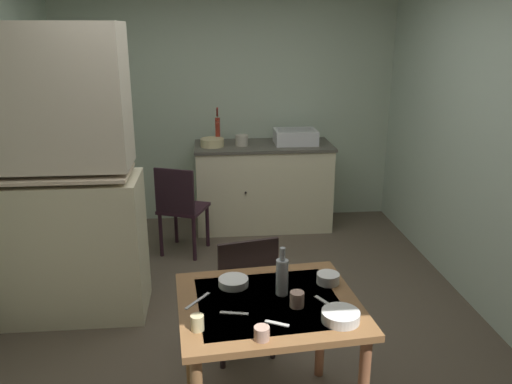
# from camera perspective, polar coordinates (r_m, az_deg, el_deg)

# --- Properties ---
(ground_plane) EXTENTS (5.40, 5.40, 0.00)m
(ground_plane) POSITION_cam_1_polar(r_m,az_deg,el_deg) (3.97, -1.44, -13.86)
(ground_plane) COLOR brown
(wall_back) EXTENTS (3.71, 0.10, 2.70)m
(wall_back) POSITION_cam_1_polar(r_m,az_deg,el_deg) (5.67, -3.12, 10.35)
(wall_back) COLOR #B4C5AD
(wall_back) RESTS_ON ground
(wall_right) EXTENTS (0.10, 4.50, 2.70)m
(wall_right) POSITION_cam_1_polar(r_m,az_deg,el_deg) (4.02, 25.90, 5.49)
(wall_right) COLOR #B1C3B0
(wall_right) RESTS_ON ground
(hutch_cabinet) EXTENTS (1.05, 0.54, 2.13)m
(hutch_cabinet) POSITION_cam_1_polar(r_m,az_deg,el_deg) (3.90, -20.57, 0.43)
(hutch_cabinet) COLOR beige
(hutch_cabinet) RESTS_ON ground
(counter_cabinet) EXTENTS (1.45, 0.64, 0.92)m
(counter_cabinet) POSITION_cam_1_polar(r_m,az_deg,el_deg) (5.52, 0.81, 0.71)
(counter_cabinet) COLOR beige
(counter_cabinet) RESTS_ON ground
(sink_basin) EXTENTS (0.44, 0.34, 0.15)m
(sink_basin) POSITION_cam_1_polar(r_m,az_deg,el_deg) (5.44, 4.42, 6.19)
(sink_basin) COLOR silver
(sink_basin) RESTS_ON counter_cabinet
(hand_pump) EXTENTS (0.05, 0.27, 0.39)m
(hand_pump) POSITION_cam_1_polar(r_m,az_deg,el_deg) (5.39, -4.30, 7.08)
(hand_pump) COLOR maroon
(hand_pump) RESTS_ON counter_cabinet
(mixing_bowl_counter) EXTENTS (0.24, 0.24, 0.08)m
(mixing_bowl_counter) POSITION_cam_1_polar(r_m,az_deg,el_deg) (5.32, -4.91, 5.52)
(mixing_bowl_counter) COLOR beige
(mixing_bowl_counter) RESTS_ON counter_cabinet
(stoneware_crock) EXTENTS (0.13, 0.13, 0.11)m
(stoneware_crock) POSITION_cam_1_polar(r_m,az_deg,el_deg) (5.34, -1.60, 5.79)
(stoneware_crock) COLOR beige
(stoneware_crock) RESTS_ON counter_cabinet
(dining_table) EXTENTS (0.99, 0.87, 0.75)m
(dining_table) POSITION_cam_1_polar(r_m,az_deg,el_deg) (2.73, 1.41, -14.11)
(dining_table) COLOR brown
(dining_table) RESTS_ON ground
(chair_far_side) EXTENTS (0.48, 0.48, 0.87)m
(chair_far_side) POSITION_cam_1_polar(r_m,az_deg,el_deg) (3.36, -1.46, -10.99)
(chair_far_side) COLOR #2B1F21
(chair_far_side) RESTS_ON ground
(chair_by_counter) EXTENTS (0.52, 0.52, 0.88)m
(chair_by_counter) POSITION_cam_1_polar(r_m,az_deg,el_deg) (4.86, -8.40, -1.69)
(chair_by_counter) COLOR #2E1823
(chair_by_counter) RESTS_ON ground
(serving_bowl_wide) EXTENTS (0.18, 0.18, 0.05)m
(serving_bowl_wide) POSITION_cam_1_polar(r_m,az_deg,el_deg) (2.54, 9.41, -13.51)
(serving_bowl_wide) COLOR white
(serving_bowl_wide) RESTS_ON dining_table
(soup_bowl_small) EXTENTS (0.12, 0.12, 0.06)m
(soup_bowl_small) POSITION_cam_1_polar(r_m,az_deg,el_deg) (2.86, 8.03, -9.52)
(soup_bowl_small) COLOR white
(soup_bowl_small) RESTS_ON dining_table
(sauce_dish) EXTENTS (0.16, 0.16, 0.04)m
(sauce_dish) POSITION_cam_1_polar(r_m,az_deg,el_deg) (2.82, -2.53, -9.99)
(sauce_dish) COLOR white
(sauce_dish) RESTS_ON dining_table
(mug_tall) EXTENTS (0.07, 0.07, 0.08)m
(mug_tall) POSITION_cam_1_polar(r_m,az_deg,el_deg) (2.62, 4.59, -11.84)
(mug_tall) COLOR tan
(mug_tall) RESTS_ON dining_table
(mug_dark) EXTENTS (0.06, 0.06, 0.08)m
(mug_dark) POSITION_cam_1_polar(r_m,az_deg,el_deg) (2.45, -6.56, -14.28)
(mug_dark) COLOR beige
(mug_dark) RESTS_ON dining_table
(teacup_mint) EXTENTS (0.07, 0.07, 0.06)m
(teacup_mint) POSITION_cam_1_polar(r_m,az_deg,el_deg) (2.37, 0.65, -15.48)
(teacup_mint) COLOR tan
(teacup_mint) RESTS_ON dining_table
(glass_bottle) EXTENTS (0.06, 0.06, 0.26)m
(glass_bottle) POSITION_cam_1_polar(r_m,az_deg,el_deg) (2.69, 2.93, -9.31)
(glass_bottle) COLOR #B7BCC1
(glass_bottle) RESTS_ON dining_table
(table_knife) EXTENTS (0.13, 0.16, 0.00)m
(table_knife) POSITION_cam_1_polar(r_m,az_deg,el_deg) (2.69, -6.53, -11.95)
(table_knife) COLOR silver
(table_knife) RESTS_ON dining_table
(teaspoon_near_bowl) EXTENTS (0.14, 0.05, 0.00)m
(teaspoon_near_bowl) POSITION_cam_1_polar(r_m,az_deg,el_deg) (2.57, -2.45, -13.35)
(teaspoon_near_bowl) COLOR beige
(teaspoon_near_bowl) RESTS_ON dining_table
(teaspoon_by_cup) EXTENTS (0.08, 0.12, 0.00)m
(teaspoon_by_cup) POSITION_cam_1_polar(r_m,az_deg,el_deg) (2.69, 7.53, -11.97)
(teaspoon_by_cup) COLOR beige
(teaspoon_by_cup) RESTS_ON dining_table
(serving_spoon) EXTENTS (0.12, 0.07, 0.00)m
(serving_spoon) POSITION_cam_1_polar(r_m,az_deg,el_deg) (2.50, 2.35, -14.43)
(serving_spoon) COLOR beige
(serving_spoon) RESTS_ON dining_table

